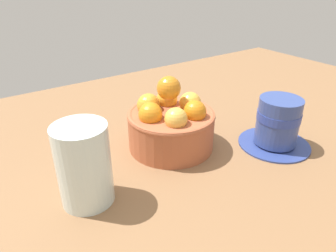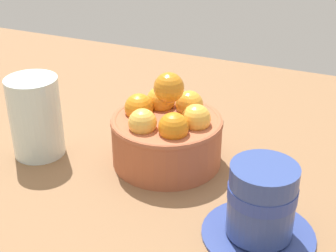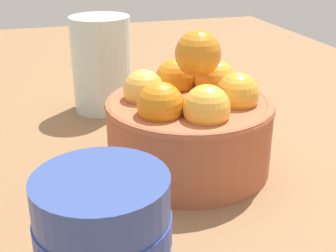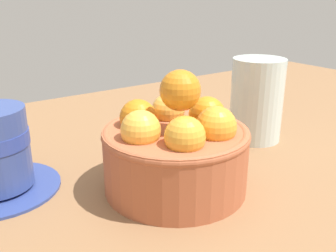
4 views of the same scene
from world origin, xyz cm
name	(u,v)px [view 2 (image 2 of 4)]	position (x,y,z in cm)	size (l,w,h in cm)	color
ground_plane	(167,173)	(0.00, 0.00, -2.04)	(144.74, 83.67, 4.09)	brown
terracotta_bowl	(167,132)	(0.00, -0.05, 4.51)	(15.04, 15.04, 12.77)	#AD5938
coffee_cup	(261,204)	(-15.49, 10.23, 4.21)	(12.55, 12.55, 8.92)	navy
water_glass	(36,117)	(17.47, 5.08, 5.66)	(7.12, 7.12, 11.33)	silver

